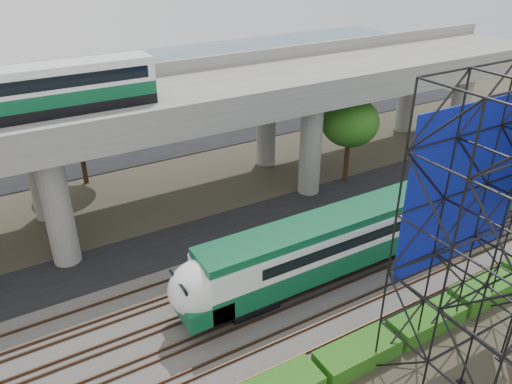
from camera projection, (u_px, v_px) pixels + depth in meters
ground at (294, 319)px, 28.83m from camera, size 140.00×140.00×0.00m
ballast_bed at (275, 298)px, 30.31m from camera, size 90.00×12.00×0.20m
service_road at (214, 234)px, 36.83m from camera, size 90.00×5.00×0.08m
parking_lot at (119, 135)px, 54.77m from camera, size 90.00×18.00×0.08m
harbor_water at (74, 87)px, 71.59m from camera, size 140.00×40.00×0.03m
rail_tracks at (276, 296)px, 30.22m from camera, size 90.00×9.52×0.16m
commuter_train at (365, 229)px, 32.05m from camera, size 29.30×3.06×4.30m
overpass at (170, 108)px, 36.98m from camera, size 80.00×12.00×12.40m
hedge_strip at (357, 353)px, 25.73m from camera, size 34.60×1.80×1.20m
trees at (119, 152)px, 36.49m from camera, size 40.94×16.94×7.69m
parked_cars at (132, 128)px, 54.73m from camera, size 38.07×9.50×1.23m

